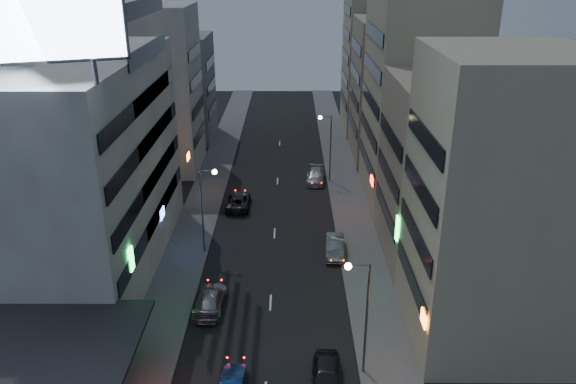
{
  "coord_description": "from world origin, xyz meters",
  "views": [
    {
      "loc": [
        1.51,
        -23.21,
        24.89
      ],
      "look_at": [
        1.35,
        20.6,
        6.64
      ],
      "focal_mm": 35.0,
      "sensor_mm": 36.0,
      "label": 1
    }
  ],
  "objects_px": {
    "parked_car_right_mid": "(335,247)",
    "parked_car_right_far": "(316,176)",
    "parked_car_left": "(238,201)",
    "road_car_silver": "(210,299)",
    "parked_car_right_near": "(327,377)"
  },
  "relations": [
    {
      "from": "parked_car_right_mid",
      "to": "road_car_silver",
      "type": "relative_size",
      "value": 0.88
    },
    {
      "from": "parked_car_right_far",
      "to": "road_car_silver",
      "type": "bearing_deg",
      "value": -104.42
    },
    {
      "from": "parked_car_right_mid",
      "to": "parked_car_right_far",
      "type": "relative_size",
      "value": 0.92
    },
    {
      "from": "parked_car_right_mid",
      "to": "road_car_silver",
      "type": "distance_m",
      "value": 13.31
    },
    {
      "from": "parked_car_right_near",
      "to": "parked_car_right_far",
      "type": "relative_size",
      "value": 0.94
    },
    {
      "from": "parked_car_right_near",
      "to": "parked_car_right_far",
      "type": "height_order",
      "value": "parked_car_right_near"
    },
    {
      "from": "parked_car_right_near",
      "to": "parked_car_right_far",
      "type": "xyz_separation_m",
      "value": [
        0.8,
        35.19,
        -0.08
      ]
    },
    {
      "from": "parked_car_right_near",
      "to": "road_car_silver",
      "type": "distance_m",
      "value": 12.04
    },
    {
      "from": "parked_car_right_mid",
      "to": "road_car_silver",
      "type": "height_order",
      "value": "road_car_silver"
    },
    {
      "from": "parked_car_left",
      "to": "parked_car_right_far",
      "type": "distance_m",
      "value": 11.47
    },
    {
      "from": "parked_car_right_mid",
      "to": "parked_car_right_far",
      "type": "xyz_separation_m",
      "value": [
        -0.99,
        17.98,
        -0.04
      ]
    },
    {
      "from": "parked_car_right_far",
      "to": "parked_car_left",
      "type": "bearing_deg",
      "value": -134.63
    },
    {
      "from": "road_car_silver",
      "to": "parked_car_right_near",
      "type": "bearing_deg",
      "value": 136.19
    },
    {
      "from": "parked_car_right_mid",
      "to": "parked_car_left",
      "type": "xyz_separation_m",
      "value": [
        -9.68,
        10.5,
        -0.02
      ]
    },
    {
      "from": "parked_car_left",
      "to": "road_car_silver",
      "type": "distance_m",
      "value": 19.08
    }
  ]
}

